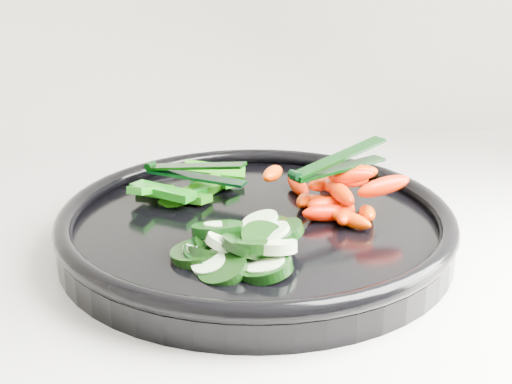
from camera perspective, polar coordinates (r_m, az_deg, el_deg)
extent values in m
cylinder|color=black|center=(0.68, 0.00, -3.34)|extent=(0.41, 0.41, 0.02)
torus|color=black|center=(0.67, 0.00, -1.91)|extent=(0.42, 0.42, 0.02)
cylinder|color=black|center=(0.58, -2.67, -6.23)|extent=(0.06, 0.06, 0.03)
cylinder|color=#E0FCC9|center=(0.59, -3.77, -5.79)|extent=(0.04, 0.04, 0.02)
cylinder|color=black|center=(0.61, -3.86, -4.89)|extent=(0.05, 0.05, 0.03)
cylinder|color=beige|center=(0.60, -4.27, -4.91)|extent=(0.04, 0.04, 0.02)
cylinder|color=black|center=(0.61, -2.94, -4.47)|extent=(0.06, 0.06, 0.03)
cylinder|color=#E3F7C6|center=(0.60, -3.52, -4.94)|extent=(0.04, 0.04, 0.02)
cylinder|color=black|center=(0.58, 0.71, -6.11)|extent=(0.06, 0.06, 0.02)
cylinder|color=beige|center=(0.58, 0.74, -6.07)|extent=(0.04, 0.04, 0.02)
cylinder|color=black|center=(0.64, -2.48, -3.52)|extent=(0.04, 0.05, 0.02)
cylinder|color=#D4F5C4|center=(0.62, -2.69, -3.98)|extent=(0.04, 0.04, 0.02)
cylinder|color=black|center=(0.61, -4.61, -4.89)|extent=(0.07, 0.07, 0.02)
cylinder|color=#D7EDBE|center=(0.61, -3.99, -4.51)|extent=(0.05, 0.05, 0.01)
cylinder|color=black|center=(0.60, -3.79, -5.01)|extent=(0.06, 0.06, 0.02)
cylinder|color=#E3FAC8|center=(0.61, -4.50, -4.89)|extent=(0.04, 0.04, 0.01)
cylinder|color=black|center=(0.61, -4.84, -4.56)|extent=(0.05, 0.05, 0.02)
cylinder|color=#D9F4C3|center=(0.62, -3.25, -4.36)|extent=(0.05, 0.05, 0.02)
cylinder|color=black|center=(0.62, 2.06, -3.30)|extent=(0.05, 0.05, 0.03)
cylinder|color=#E3F7C5|center=(0.61, 1.31, -3.43)|extent=(0.05, 0.05, 0.02)
cylinder|color=black|center=(0.63, -3.10, -2.99)|extent=(0.05, 0.05, 0.02)
cylinder|color=#DBF7C5|center=(0.63, -2.90, -2.87)|extent=(0.04, 0.04, 0.01)
cylinder|color=black|center=(0.59, -1.10, -4.37)|extent=(0.04, 0.04, 0.03)
cylinder|color=#D4F6C5|center=(0.60, -2.69, -4.08)|extent=(0.03, 0.03, 0.02)
cylinder|color=black|center=(0.60, 0.74, -3.96)|extent=(0.06, 0.06, 0.03)
cylinder|color=beige|center=(0.61, 1.29, -3.50)|extent=(0.04, 0.04, 0.02)
cylinder|color=black|center=(0.63, 0.90, -2.92)|extent=(0.04, 0.04, 0.02)
cylinder|color=#DBF3C2|center=(0.64, 0.38, -2.44)|extent=(0.04, 0.04, 0.02)
cylinder|color=black|center=(0.60, -0.51, -4.17)|extent=(0.06, 0.06, 0.02)
cylinder|color=#DFF5C4|center=(0.59, 1.62, -4.37)|extent=(0.04, 0.04, 0.02)
ellipsoid|color=#F83100|center=(0.69, 7.27, -1.26)|extent=(0.02, 0.05, 0.02)
ellipsoid|color=#FF1C00|center=(0.68, 5.69, -1.68)|extent=(0.05, 0.03, 0.02)
ellipsoid|color=#FF4800|center=(0.66, 7.62, -2.22)|extent=(0.04, 0.04, 0.02)
ellipsoid|color=#F55200|center=(0.70, 4.82, -0.77)|extent=(0.03, 0.04, 0.02)
ellipsoid|color=#EC5800|center=(0.68, 8.89, -1.69)|extent=(0.02, 0.05, 0.03)
ellipsoid|color=#DF3700|center=(0.71, 3.87, -0.66)|extent=(0.03, 0.04, 0.02)
ellipsoid|color=#EF3400|center=(0.67, 7.11, -1.93)|extent=(0.03, 0.04, 0.02)
ellipsoid|color=red|center=(0.70, 5.93, -1.06)|extent=(0.06, 0.03, 0.03)
ellipsoid|color=#F85300|center=(0.75, 6.19, 0.74)|extent=(0.03, 0.05, 0.02)
ellipsoid|color=red|center=(0.74, 3.37, 0.53)|extent=(0.02, 0.05, 0.02)
ellipsoid|color=#E75700|center=(0.73, 7.16, 1.27)|extent=(0.04, 0.06, 0.03)
ellipsoid|color=#FF3900|center=(0.71, 5.84, 0.56)|extent=(0.02, 0.04, 0.02)
ellipsoid|color=#F54100|center=(0.69, 6.73, 0.01)|extent=(0.03, 0.06, 0.02)
ellipsoid|color=#EE2B00|center=(0.71, 5.17, 0.62)|extent=(0.04, 0.04, 0.02)
ellipsoid|color=#DF3200|center=(0.72, 7.96, 0.90)|extent=(0.04, 0.03, 0.02)
ellipsoid|color=#F23800|center=(0.70, 7.77, 1.44)|extent=(0.05, 0.03, 0.03)
ellipsoid|color=#FF3100|center=(0.69, 1.35, 1.49)|extent=(0.03, 0.05, 0.02)
ellipsoid|color=#E73A00|center=(0.69, 7.76, 1.29)|extent=(0.04, 0.02, 0.02)
ellipsoid|color=#FF1A00|center=(0.67, 10.18, 0.47)|extent=(0.06, 0.03, 0.03)
cube|color=#0A6B0D|center=(0.75, -4.59, 0.35)|extent=(0.02, 0.05, 0.02)
cube|color=#0A6A0D|center=(0.76, -3.08, 0.73)|extent=(0.04, 0.05, 0.02)
cube|color=#166409|center=(0.73, -5.55, -0.44)|extent=(0.05, 0.05, 0.02)
cube|color=#186109|center=(0.73, -5.00, -0.12)|extent=(0.07, 0.06, 0.03)
cube|color=#226C0A|center=(0.74, -7.74, 0.03)|extent=(0.05, 0.04, 0.01)
cube|color=#146A0A|center=(0.74, -6.94, -0.06)|extent=(0.03, 0.06, 0.02)
cube|color=#18740B|center=(0.72, -8.42, 0.22)|extent=(0.05, 0.05, 0.02)
cube|color=#09610F|center=(0.72, -7.46, 0.05)|extent=(0.07, 0.06, 0.01)
cube|color=#186C0A|center=(0.77, -3.34, 1.68)|extent=(0.07, 0.03, 0.02)
cylinder|color=black|center=(0.65, 3.14, 1.34)|extent=(0.01, 0.01, 0.01)
cube|color=black|center=(0.69, 6.69, 1.89)|extent=(0.11, 0.06, 0.00)
cube|color=black|center=(0.69, 6.73, 2.80)|extent=(0.10, 0.06, 0.02)
cylinder|color=black|center=(0.76, -8.47, 2.10)|extent=(0.01, 0.01, 0.01)
cube|color=black|center=(0.74, -4.82, 1.22)|extent=(0.10, 0.07, 0.00)
cube|color=black|center=(0.73, -4.85, 2.07)|extent=(0.10, 0.07, 0.02)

